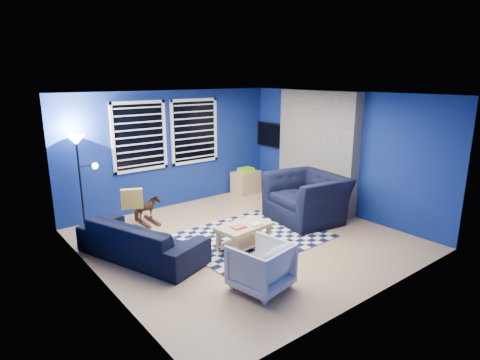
# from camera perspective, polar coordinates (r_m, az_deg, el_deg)

# --- Properties ---
(floor) EXTENTS (5.00, 5.00, 0.00)m
(floor) POSITION_cam_1_polar(r_m,az_deg,el_deg) (7.14, 0.67, -8.41)
(floor) COLOR tan
(floor) RESTS_ON ground
(ceiling) EXTENTS (5.00, 5.00, 0.00)m
(ceiling) POSITION_cam_1_polar(r_m,az_deg,el_deg) (6.57, 0.74, 12.07)
(ceiling) COLOR white
(ceiling) RESTS_ON wall_back
(wall_back) EXTENTS (5.00, 0.00, 5.00)m
(wall_back) POSITION_cam_1_polar(r_m,az_deg,el_deg) (8.79, -9.58, 4.32)
(wall_back) COLOR navy
(wall_back) RESTS_ON floor
(wall_left) EXTENTS (0.00, 5.00, 5.00)m
(wall_left) POSITION_cam_1_polar(r_m,az_deg,el_deg) (5.58, -19.74, -2.31)
(wall_left) COLOR navy
(wall_left) RESTS_ON floor
(wall_right) EXTENTS (0.00, 5.00, 5.00)m
(wall_right) POSITION_cam_1_polar(r_m,az_deg,el_deg) (8.51, 13.97, 3.74)
(wall_right) COLOR navy
(wall_right) RESTS_ON floor
(fireplace) EXTENTS (0.65, 2.00, 2.50)m
(fireplace) POSITION_cam_1_polar(r_m,az_deg,el_deg) (8.72, 10.80, 3.82)
(fireplace) COLOR gray
(fireplace) RESTS_ON floor
(window_left) EXTENTS (1.17, 0.06, 1.42)m
(window_left) POSITION_cam_1_polar(r_m,az_deg,el_deg) (8.38, -14.08, 6.01)
(window_left) COLOR black
(window_left) RESTS_ON wall_back
(window_right) EXTENTS (1.17, 0.06, 1.42)m
(window_right) POSITION_cam_1_polar(r_m,az_deg,el_deg) (8.98, -6.46, 6.91)
(window_right) COLOR black
(window_right) RESTS_ON wall_back
(tv) EXTENTS (0.07, 1.00, 0.58)m
(tv) POSITION_cam_1_polar(r_m,az_deg,el_deg) (9.78, 4.56, 6.40)
(tv) COLOR black
(tv) RESTS_ON wall_right
(rug) EXTENTS (2.56, 2.07, 0.02)m
(rug) POSITION_cam_1_polar(r_m,az_deg,el_deg) (7.22, 1.52, -8.08)
(rug) COLOR black
(rug) RESTS_ON floor
(sofa) EXTENTS (2.27, 1.50, 0.62)m
(sofa) POSITION_cam_1_polar(r_m,az_deg,el_deg) (6.54, -13.85, -8.16)
(sofa) COLOR black
(sofa) RESTS_ON floor
(armchair_big) EXTENTS (1.57, 1.42, 0.92)m
(armchair_big) POSITION_cam_1_polar(r_m,az_deg,el_deg) (8.01, 9.41, -2.51)
(armchair_big) COLOR black
(armchair_big) RESTS_ON floor
(armchair_bent) EXTENTS (0.82, 0.84, 0.66)m
(armchair_bent) POSITION_cam_1_polar(r_m,az_deg,el_deg) (5.48, 2.95, -12.10)
(armchair_bent) COLOR gray
(armchair_bent) RESTS_ON floor
(rocking_horse) EXTENTS (0.37, 0.57, 0.45)m
(rocking_horse) POSITION_cam_1_polar(r_m,az_deg,el_deg) (7.98, -13.10, -4.03)
(rocking_horse) COLOR #4D2918
(rocking_horse) RESTS_ON floor
(coffee_table) EXTENTS (0.96, 0.62, 0.45)m
(coffee_table) POSITION_cam_1_polar(r_m,az_deg,el_deg) (6.63, 0.58, -7.36)
(coffee_table) COLOR tan
(coffee_table) RESTS_ON rug
(cabinet) EXTENTS (0.68, 0.49, 0.63)m
(cabinet) POSITION_cam_1_polar(r_m,az_deg,el_deg) (9.78, 0.84, -0.26)
(cabinet) COLOR tan
(cabinet) RESTS_ON floor
(floor_lamp) EXTENTS (0.48, 0.30, 1.76)m
(floor_lamp) POSITION_cam_1_polar(r_m,az_deg,el_deg) (7.77, -21.98, 3.57)
(floor_lamp) COLOR black
(floor_lamp) RESTS_ON floor
(throw_pillow) EXTENTS (0.37, 0.24, 0.34)m
(throw_pillow) POSITION_cam_1_polar(r_m,az_deg,el_deg) (6.98, -15.11, -2.60)
(throw_pillow) COLOR gold
(throw_pillow) RESTS_ON sofa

